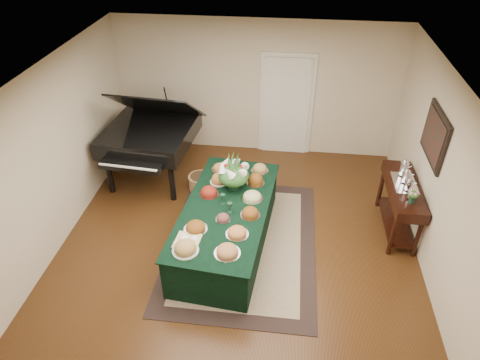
# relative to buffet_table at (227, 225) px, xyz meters

# --- Properties ---
(ground) EXTENTS (6.00, 6.00, 0.00)m
(ground) POSITION_rel_buffet_table_xyz_m (0.18, -0.05, -0.37)
(ground) COLOR black
(ground) RESTS_ON ground
(area_rug) EXTENTS (2.27, 3.18, 0.01)m
(area_rug) POSITION_rel_buffet_table_xyz_m (0.24, 0.03, -0.36)
(area_rug) COLOR black
(area_rug) RESTS_ON ground
(kitchen_doorway) EXTENTS (1.05, 0.07, 2.10)m
(kitchen_doorway) POSITION_rel_buffet_table_xyz_m (0.78, 2.92, 0.66)
(kitchen_doorway) COLOR silver
(kitchen_doorway) RESTS_ON ground
(buffet_table) EXTENTS (1.46, 2.71, 0.72)m
(buffet_table) POSITION_rel_buffet_table_xyz_m (0.00, 0.00, 0.00)
(buffet_table) COLOR black
(buffet_table) RESTS_ON ground
(food_platters) EXTENTS (1.13, 2.31, 0.13)m
(food_platters) POSITION_rel_buffet_table_xyz_m (0.02, 0.01, 0.41)
(food_platters) COLOR silver
(food_platters) RESTS_ON buffet_table
(cutting_board) EXTENTS (0.36, 0.36, 0.10)m
(cutting_board) POSITION_rel_buffet_table_xyz_m (-0.41, -0.78, 0.39)
(cutting_board) COLOR tan
(cutting_board) RESTS_ON buffet_table
(green_goblets) EXTENTS (0.21, 0.26, 0.18)m
(green_goblets) POSITION_rel_buffet_table_xyz_m (0.01, -0.03, 0.45)
(green_goblets) COLOR #153622
(green_goblets) RESTS_ON buffet_table
(floral_centerpiece) EXTENTS (0.50, 0.50, 0.50)m
(floral_centerpiece) POSITION_rel_buffet_table_xyz_m (0.05, 0.50, 0.65)
(floral_centerpiece) COLOR #153622
(floral_centerpiece) RESTS_ON buffet_table
(grand_piano) EXTENTS (1.74, 1.92, 1.83)m
(grand_piano) POSITION_rel_buffet_table_xyz_m (-1.64, 1.67, 0.56)
(grand_piano) COLOR black
(grand_piano) RESTS_ON ground
(wicker_basket) EXTENTS (0.44, 0.44, 0.27)m
(wicker_basket) POSITION_rel_buffet_table_xyz_m (-0.69, 1.38, -0.23)
(wicker_basket) COLOR #9B6B3E
(wicker_basket) RESTS_ON ground
(mahogany_sideboard) EXTENTS (0.45, 1.42, 0.88)m
(mahogany_sideboard) POSITION_rel_buffet_table_xyz_m (2.67, 0.66, 0.32)
(mahogany_sideboard) COLOR black
(mahogany_sideboard) RESTS_ON ground
(tea_service) EXTENTS (0.34, 0.74, 0.30)m
(tea_service) POSITION_rel_buffet_table_xyz_m (2.67, 0.68, 0.63)
(tea_service) COLOR silver
(tea_service) RESTS_ON mahogany_sideboard
(pink_bouquet) EXTENTS (0.17, 0.17, 0.22)m
(pink_bouquet) POSITION_rel_buffet_table_xyz_m (2.67, 0.23, 0.66)
(pink_bouquet) COLOR #153622
(pink_bouquet) RESTS_ON mahogany_sideboard
(wall_painting) EXTENTS (0.05, 0.95, 0.75)m
(wall_painting) POSITION_rel_buffet_table_xyz_m (2.89, 0.66, 1.38)
(wall_painting) COLOR black
(wall_painting) RESTS_ON ground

